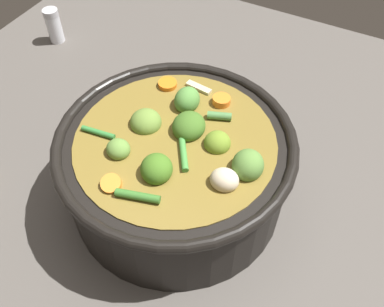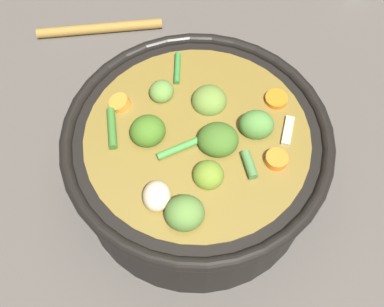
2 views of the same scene
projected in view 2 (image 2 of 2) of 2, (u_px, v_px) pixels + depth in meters
name	position (u px, v px, depth m)	size (l,w,h in m)	color
ground_plane	(196.00, 182.00, 0.65)	(1.10, 1.10, 0.00)	#514C47
cooking_pot	(197.00, 158.00, 0.59)	(0.32, 0.32, 0.15)	black
wooden_spoon	(99.00, 1.00, 0.82)	(0.21, 0.19, 0.02)	olive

